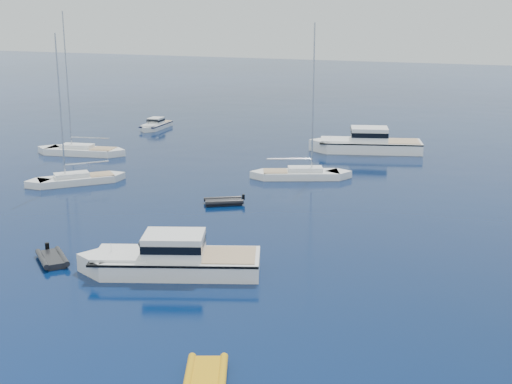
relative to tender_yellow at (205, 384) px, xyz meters
The scene contains 9 objects.
motor_cruiser_centre 13.25m from the tender_yellow, 127.69° to the left, with size 3.64×11.91×3.13m, color silver, non-canonical shape.
motor_cruiser_distant 52.13m from the tender_yellow, 98.26° to the left, with size 4.13×13.51×3.55m, color white, non-canonical shape.
motor_cruiser_horizon 66.81m from the tender_yellow, 124.44° to the left, with size 2.22×7.27×1.91m, color silver, non-canonical shape.
sailboat_mid_l 38.00m from the tender_yellow, 136.85° to the left, with size 2.48×9.55×14.04m, color white, non-canonical shape.
sailboat_centre 37.81m from the tender_yellow, 104.79° to the left, with size 2.64×10.15×14.92m, color white, non-canonical shape.
sailboat_far_l 51.47m from the tender_yellow, 134.16° to the left, with size 2.83×10.87×15.98m, color white, non-canonical shape.
tender_yellow is the anchor object (origin of this frame).
tender_grey_near 18.12m from the tender_yellow, 150.71° to the left, with size 1.89×3.40×0.95m, color black, non-canonical shape.
tender_grey_far 28.10m from the tender_yellow, 115.62° to the left, with size 1.84×3.30×0.95m, color black, non-canonical shape.
Camera 1 is at (24.07, -19.76, 15.18)m, focal length 47.89 mm.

